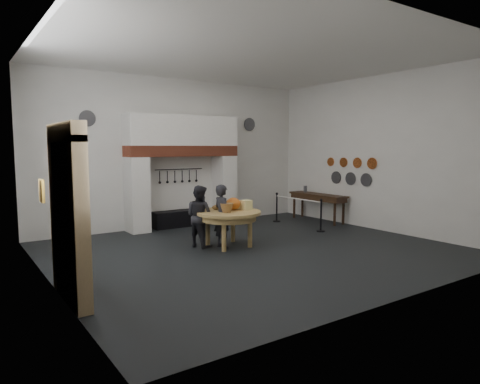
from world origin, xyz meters
TOP-DOWN VIEW (x-y plane):
  - floor at (0.00, 0.00)m, footprint 9.00×8.00m
  - ceiling at (0.00, 0.00)m, footprint 9.00×8.00m
  - wall_back at (0.00, 4.00)m, footprint 9.00×0.02m
  - wall_front at (0.00, -4.00)m, footprint 9.00×0.02m
  - wall_left at (-4.50, 0.00)m, footprint 0.02×8.00m
  - wall_right at (4.50, 0.00)m, footprint 0.02×8.00m
  - chimney_pier_left at (-1.48, 3.65)m, footprint 0.55×0.70m
  - chimney_pier_right at (1.48, 3.65)m, footprint 0.55×0.70m
  - hearth_brick_band at (0.00, 3.65)m, footprint 3.50×0.72m
  - chimney_hood at (0.00, 3.65)m, footprint 3.50×0.70m
  - iron_range at (0.00, 3.72)m, footprint 1.90×0.45m
  - utensil_rail at (0.00, 3.92)m, footprint 1.60×0.02m
  - door_recess at (-4.47, -1.00)m, footprint 0.04×1.10m
  - door_jamb_near at (-4.38, -1.70)m, footprint 0.22×0.30m
  - door_jamb_far at (-4.38, -0.30)m, footprint 0.22×0.30m
  - door_lintel at (-4.38, -1.00)m, footprint 0.22×1.70m
  - wall_plaque at (-4.45, 0.80)m, footprint 0.05×0.34m
  - work_table at (-0.31, 0.65)m, footprint 1.65×1.65m
  - pumpkin at (-0.11, 0.75)m, footprint 0.36×0.36m
  - cheese_block_big at (0.19, 0.60)m, footprint 0.22×0.22m
  - cheese_block_small at (0.17, 0.90)m, footprint 0.18×0.18m
  - wicker_basket at (-0.46, 0.50)m, footprint 0.34×0.34m
  - bread_loaf at (-0.41, 1.00)m, footprint 0.31×0.18m
  - visitor_near at (-0.50, 0.64)m, footprint 0.40×0.58m
  - visitor_far at (-0.90, 1.04)m, footprint 0.76×0.87m
  - side_table at (4.10, 2.05)m, footprint 0.55×2.20m
  - pewter_jug at (4.10, 2.65)m, footprint 0.12×0.12m
  - copper_pan_a at (4.46, 0.20)m, footprint 0.03×0.34m
  - copper_pan_b at (4.46, 0.75)m, footprint 0.03×0.32m
  - copper_pan_c at (4.46, 1.30)m, footprint 0.03×0.30m
  - copper_pan_d at (4.46, 1.85)m, footprint 0.03×0.28m
  - pewter_plate_left at (4.46, 0.40)m, footprint 0.03×0.40m
  - pewter_plate_mid at (4.46, 1.00)m, footprint 0.03×0.40m
  - pewter_plate_right at (4.46, 1.60)m, footprint 0.03×0.40m
  - pewter_plate_back_left at (-2.70, 3.96)m, footprint 0.44×0.03m
  - pewter_plate_back_right at (2.70, 3.96)m, footprint 0.44×0.03m
  - barrier_post_near at (2.90, 0.70)m, footprint 0.05×0.05m
  - barrier_post_far at (2.90, 2.70)m, footprint 0.05×0.05m
  - barrier_rope at (2.90, 1.70)m, footprint 0.04×2.00m

SIDE VIEW (x-z plane):
  - floor at x=0.00m, z-range -0.01..0.01m
  - iron_range at x=0.00m, z-range 0.00..0.50m
  - barrier_post_near at x=2.90m, z-range 0.00..0.90m
  - barrier_post_far at x=2.90m, z-range 0.00..0.90m
  - visitor_far at x=-0.90m, z-range 0.00..1.51m
  - visitor_near at x=-0.50m, z-range 0.00..1.54m
  - work_table at x=-0.31m, z-range 0.80..0.88m
  - barrier_rope at x=2.90m, z-range 0.83..0.87m
  - side_table at x=4.10m, z-range 0.84..0.90m
  - bread_loaf at x=-0.41m, z-range 0.87..1.01m
  - cheese_block_small at x=0.17m, z-range 0.88..1.07m
  - wicker_basket at x=-0.46m, z-range 0.88..1.09m
  - cheese_block_big at x=0.19m, z-range 0.88..1.11m
  - pewter_jug at x=4.10m, z-range 0.90..1.12m
  - pumpkin at x=-0.11m, z-range 0.88..1.18m
  - chimney_pier_left at x=-1.48m, z-range 0.00..2.15m
  - chimney_pier_right at x=1.48m, z-range 0.00..2.15m
  - door_recess at x=-4.47m, z-range 0.00..2.50m
  - door_jamb_near at x=-4.38m, z-range 0.00..2.60m
  - door_jamb_far at x=-4.38m, z-range 0.00..2.60m
  - pewter_plate_left at x=4.46m, z-range 1.25..1.65m
  - pewter_plate_mid at x=4.46m, z-range 1.25..1.65m
  - pewter_plate_right at x=4.46m, z-range 1.25..1.65m
  - wall_plaque at x=-4.45m, z-range 1.38..1.82m
  - utensil_rail at x=0.00m, z-range 1.74..1.76m
  - copper_pan_b at x=4.46m, z-range 1.79..2.11m
  - copper_pan_d at x=4.46m, z-range 1.81..2.09m
  - copper_pan_a at x=4.46m, z-range 1.78..2.12m
  - copper_pan_c at x=4.46m, z-range 1.80..2.10m
  - wall_back at x=0.00m, z-range 0.00..4.50m
  - wall_front at x=0.00m, z-range 0.00..4.50m
  - wall_left at x=-4.50m, z-range 0.00..4.50m
  - wall_right at x=4.50m, z-range 0.00..4.50m
  - hearth_brick_band at x=0.00m, z-range 2.15..2.47m
  - door_lintel at x=-4.38m, z-range 2.50..2.80m
  - chimney_hood at x=0.00m, z-range 2.47..3.37m
  - pewter_plate_back_left at x=-2.70m, z-range 2.98..3.42m
  - pewter_plate_back_right at x=2.70m, z-range 2.98..3.42m
  - ceiling at x=0.00m, z-range 4.49..4.51m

